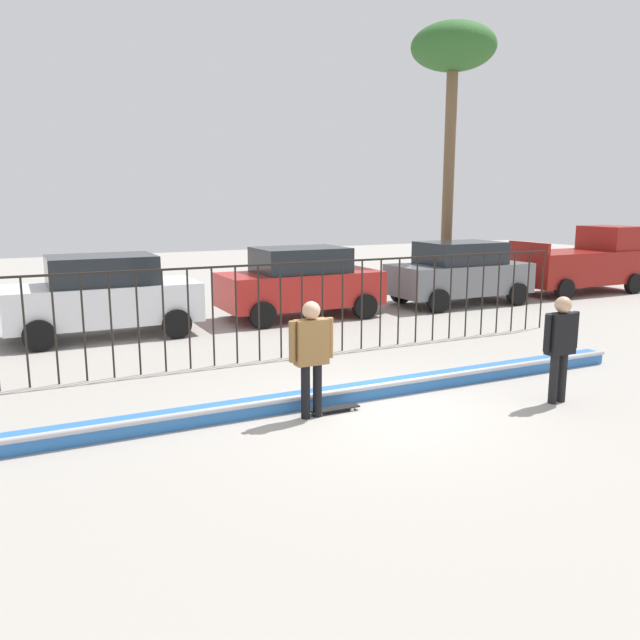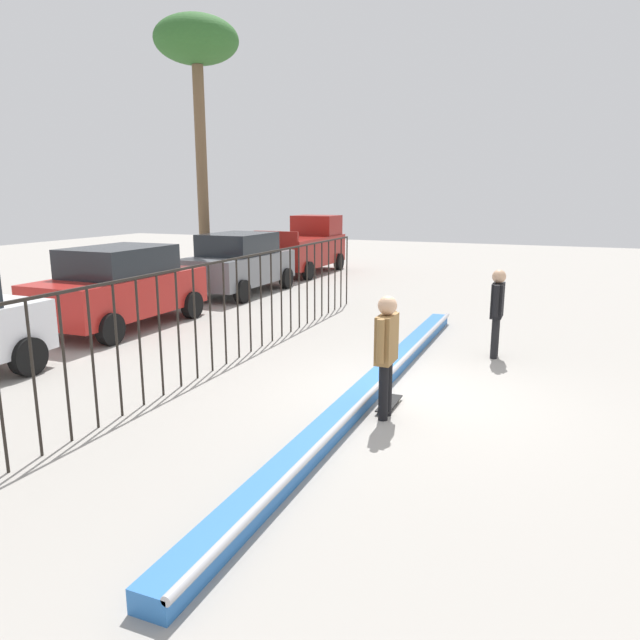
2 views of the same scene
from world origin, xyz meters
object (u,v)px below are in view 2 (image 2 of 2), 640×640
palm_tree_tall (197,52)px  pickup_truck (305,247)px  camera_operator (497,305)px  parked_car_red (121,286)px  parked_car_gray (239,263)px  skateboarder (386,346)px  skateboard (389,404)px

palm_tree_tall → pickup_truck: bearing=-20.1°
camera_operator → parked_car_red: size_ratio=0.40×
parked_car_gray → pickup_truck: size_ratio=0.91×
parked_car_gray → palm_tree_tall: bearing=65.1°
parked_car_red → parked_car_gray: same height
pickup_truck → palm_tree_tall: (-4.56, 1.67, 6.47)m
camera_operator → parked_car_gray: size_ratio=0.40×
skateboarder → parked_car_gray: parked_car_gray is taller
skateboarder → skateboard: bearing=-24.1°
parked_car_red → camera_operator: bearing=-84.5°
parked_car_gray → palm_tree_tall: palm_tree_tall is taller
parked_car_red → palm_tree_tall: size_ratio=0.50×
skateboarder → parked_car_red: (3.15, 7.38, -0.07)m
skateboarder → palm_tree_tall: palm_tree_tall is taller
parked_car_red → pickup_truck: pickup_truck is taller
parked_car_red → pickup_truck: bearing=1.1°
pickup_truck → skateboarder: bearing=-147.8°
skateboarder → parked_car_gray: (8.40, 7.27, -0.07)m
palm_tree_tall → skateboarder: bearing=-135.5°
parked_car_gray → pickup_truck: 5.37m
camera_operator → palm_tree_tall: bearing=-111.4°
skateboard → parked_car_red: 7.88m
parked_car_red → skateboard: bearing=-109.5°
parked_car_red → parked_car_gray: 5.25m
skateboarder → skateboard: 1.07m
parked_car_gray → parked_car_red: bearing=178.4°
palm_tree_tall → camera_operator: bearing=-118.1°
parked_car_red → parked_car_gray: (5.25, -0.11, 0.00)m
parked_car_red → pickup_truck: (10.62, -0.00, 0.06)m
skateboard → palm_tree_tall: bearing=63.3°
skateboarder → pickup_truck: (13.77, 7.38, -0.01)m
skateboarder → parked_car_red: bearing=35.7°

